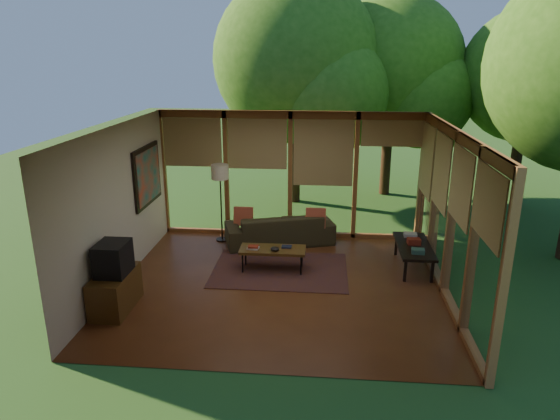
# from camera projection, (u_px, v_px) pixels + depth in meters

# --- Properties ---
(floor) EXTENTS (5.50, 5.50, 0.00)m
(floor) POSITION_uv_depth(u_px,v_px,m) (280.00, 285.00, 8.61)
(floor) COLOR brown
(floor) RESTS_ON ground
(ceiling) EXTENTS (5.50, 5.50, 0.00)m
(ceiling) POSITION_uv_depth(u_px,v_px,m) (280.00, 129.00, 7.79)
(ceiling) COLOR white
(ceiling) RESTS_ON ground
(wall_left) EXTENTS (0.04, 5.00, 2.70)m
(wall_left) POSITION_uv_depth(u_px,v_px,m) (118.00, 206.00, 8.43)
(wall_left) COLOR beige
(wall_left) RESTS_ON ground
(wall_front) EXTENTS (5.50, 0.04, 2.70)m
(wall_front) POSITION_uv_depth(u_px,v_px,m) (260.00, 275.00, 5.82)
(wall_front) COLOR beige
(wall_front) RESTS_ON ground
(window_wall_back) EXTENTS (5.50, 0.12, 2.70)m
(window_wall_back) POSITION_uv_depth(u_px,v_px,m) (290.00, 175.00, 10.57)
(window_wall_back) COLOR #965A2E
(window_wall_back) RESTS_ON ground
(window_wall_right) EXTENTS (0.12, 5.00, 2.70)m
(window_wall_right) POSITION_uv_depth(u_px,v_px,m) (451.00, 215.00, 7.96)
(window_wall_right) COLOR #965A2E
(window_wall_right) RESTS_ON ground
(exterior_lawn) EXTENTS (40.00, 40.00, 0.00)m
(exterior_lawn) POSITION_uv_depth(u_px,v_px,m) (558.00, 182.00, 15.52)
(exterior_lawn) COLOR #295720
(exterior_lawn) RESTS_ON ground
(tree_nw) EXTENTS (4.14, 4.14, 5.73)m
(tree_nw) POSITION_uv_depth(u_px,v_px,m) (296.00, 60.00, 12.47)
(tree_nw) COLOR #382314
(tree_nw) RESTS_ON ground
(tree_ne) EXTENTS (3.74, 3.74, 5.36)m
(tree_ne) POSITION_uv_depth(u_px,v_px,m) (392.00, 67.00, 13.24)
(tree_ne) COLOR #382314
(tree_ne) RESTS_ON ground
(tree_far) EXTENTS (3.32, 3.32, 4.96)m
(tree_far) POSITION_uv_depth(u_px,v_px,m) (528.00, 76.00, 12.30)
(tree_far) COLOR #382314
(tree_far) RESTS_ON ground
(rug) EXTENTS (2.46, 1.74, 0.01)m
(rug) POSITION_uv_depth(u_px,v_px,m) (280.00, 270.00, 9.20)
(rug) COLOR brown
(rug) RESTS_ON floor
(sofa) EXTENTS (2.38, 1.50, 0.65)m
(sofa) POSITION_uv_depth(u_px,v_px,m) (280.00, 228.00, 10.42)
(sofa) COLOR #35301A
(sofa) RESTS_ON floor
(pillow_left) EXTENTS (0.39, 0.21, 0.41)m
(pillow_left) POSITION_uv_depth(u_px,v_px,m) (243.00, 217.00, 10.36)
(pillow_left) COLOR maroon
(pillow_left) RESTS_ON sofa
(pillow_right) EXTENTS (0.41, 0.22, 0.43)m
(pillow_right) POSITION_uv_depth(u_px,v_px,m) (316.00, 218.00, 10.23)
(pillow_right) COLOR maroon
(pillow_right) RESTS_ON sofa
(ct_book_lower) EXTENTS (0.22, 0.18, 0.03)m
(ct_book_lower) POSITION_uv_depth(u_px,v_px,m) (253.00, 248.00, 9.06)
(ct_book_lower) COLOR #BCB2AB
(ct_book_lower) RESTS_ON coffee_table
(ct_book_upper) EXTENTS (0.18, 0.14, 0.03)m
(ct_book_upper) POSITION_uv_depth(u_px,v_px,m) (253.00, 247.00, 9.05)
(ct_book_upper) COLOR maroon
(ct_book_upper) RESTS_ON coffee_table
(ct_book_side) EXTENTS (0.18, 0.14, 0.03)m
(ct_book_side) POSITION_uv_depth(u_px,v_px,m) (287.00, 247.00, 9.14)
(ct_book_side) COLOR black
(ct_book_side) RESTS_ON coffee_table
(ct_bowl) EXTENTS (0.16, 0.16, 0.07)m
(ct_bowl) POSITION_uv_depth(u_px,v_px,m) (275.00, 249.00, 8.98)
(ct_bowl) COLOR black
(ct_bowl) RESTS_ON coffee_table
(media_cabinet) EXTENTS (0.50, 1.00, 0.60)m
(media_cabinet) POSITION_uv_depth(u_px,v_px,m) (115.00, 291.00, 7.74)
(media_cabinet) COLOR #583918
(media_cabinet) RESTS_ON floor
(television) EXTENTS (0.45, 0.55, 0.50)m
(television) POSITION_uv_depth(u_px,v_px,m) (113.00, 258.00, 7.57)
(television) COLOR black
(television) RESTS_ON media_cabinet
(console_book_a) EXTENTS (0.24, 0.18, 0.08)m
(console_book_a) POSITION_uv_depth(u_px,v_px,m) (418.00, 251.00, 8.78)
(console_book_a) COLOR #33594F
(console_book_a) RESTS_ON side_console
(console_book_b) EXTENTS (0.24, 0.18, 0.11)m
(console_book_b) POSITION_uv_depth(u_px,v_px,m) (414.00, 241.00, 9.20)
(console_book_b) COLOR maroon
(console_book_b) RESTS_ON side_console
(console_book_c) EXTENTS (0.25, 0.19, 0.07)m
(console_book_c) POSITION_uv_depth(u_px,v_px,m) (410.00, 235.00, 9.59)
(console_book_c) COLOR #BCB2AB
(console_book_c) RESTS_ON side_console
(floor_lamp) EXTENTS (0.36, 0.36, 1.65)m
(floor_lamp) POSITION_uv_depth(u_px,v_px,m) (220.00, 176.00, 10.25)
(floor_lamp) COLOR black
(floor_lamp) RESTS_ON floor
(coffee_table) EXTENTS (1.20, 0.50, 0.43)m
(coffee_table) POSITION_uv_depth(u_px,v_px,m) (273.00, 250.00, 9.10)
(coffee_table) COLOR #583918
(coffee_table) RESTS_ON floor
(side_console) EXTENTS (0.60, 1.40, 0.46)m
(side_console) POSITION_uv_depth(u_px,v_px,m) (414.00, 247.00, 9.18)
(side_console) COLOR black
(side_console) RESTS_ON floor
(wall_painting) EXTENTS (0.06, 1.35, 1.15)m
(wall_painting) POSITION_uv_depth(u_px,v_px,m) (147.00, 176.00, 9.70)
(wall_painting) COLOR black
(wall_painting) RESTS_ON wall_left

